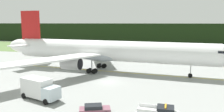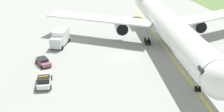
% 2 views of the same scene
% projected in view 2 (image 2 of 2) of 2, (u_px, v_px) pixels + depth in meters
% --- Properties ---
extents(ground, '(320.00, 320.00, 0.00)m').
position_uv_depth(ground, '(124.00, 56.00, 61.81)').
color(ground, gray).
extents(taxiway_centerline_main, '(80.00, 6.62, 0.01)m').
position_uv_depth(taxiway_centerline_main, '(166.00, 49.00, 65.36)').
color(taxiway_centerline_main, yellow).
rests_on(taxiway_centerline_main, ground).
extents(airliner, '(59.60, 51.19, 15.41)m').
position_uv_depth(airliner, '(166.00, 24.00, 64.29)').
color(airliner, white).
rests_on(airliner, ground).
extents(ops_pickup_truck, '(5.30, 2.44, 1.94)m').
position_uv_depth(ops_pickup_truck, '(44.00, 80.00, 49.33)').
color(ops_pickup_truck, white).
rests_on(ops_pickup_truck, ground).
extents(catering_truck, '(7.26, 4.43, 3.53)m').
position_uv_depth(catering_truck, '(60.00, 38.00, 66.79)').
color(catering_truck, silver).
rests_on(catering_truck, ground).
extents(staff_car, '(4.48, 3.06, 1.30)m').
position_uv_depth(staff_car, '(43.00, 61.00, 57.16)').
color(staff_car, '#855061').
rests_on(staff_car, ground).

